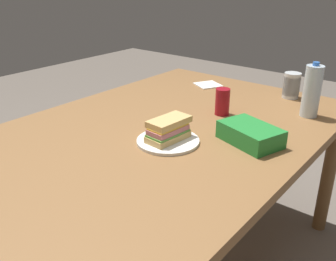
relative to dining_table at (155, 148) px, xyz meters
The scene contains 8 objects.
dining_table is the anchor object (origin of this frame).
paper_plate 0.14m from the dining_table, 112.65° to the right, with size 0.24×0.24×0.01m, color white.
sandwich 0.17m from the dining_table, 111.10° to the right, with size 0.19×0.11×0.08m.
soda_can_red 0.39m from the dining_table, 16.78° to the right, with size 0.07×0.07×0.12m, color maroon.
chip_bag 0.40m from the dining_table, 66.49° to the right, with size 0.23×0.15×0.07m, color #268C38.
water_bottle_tall 0.74m from the dining_table, 35.98° to the right, with size 0.08×0.08×0.25m.
plastic_cup_stack 0.84m from the dining_table, 17.93° to the right, with size 0.08×0.08×0.13m.
paper_napkin 0.74m from the dining_table, 16.03° to the left, with size 0.13×0.13×0.01m, color white.
Camera 1 is at (-1.07, -0.93, 1.35)m, focal length 40.12 mm.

